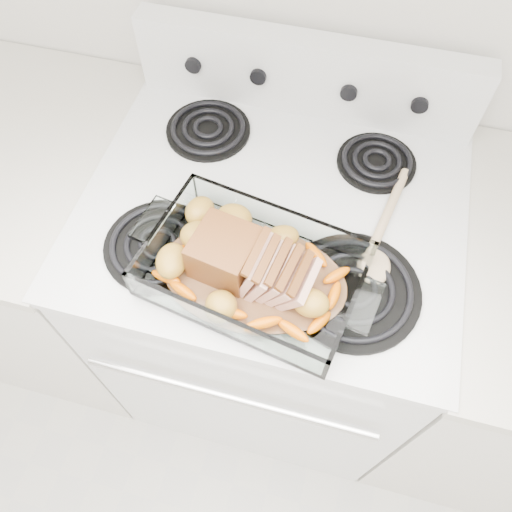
% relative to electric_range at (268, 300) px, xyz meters
% --- Properties ---
extents(electric_range, '(0.78, 0.70, 1.12)m').
position_rel_electric_range_xyz_m(electric_range, '(0.00, 0.00, 0.00)').
color(electric_range, silver).
rests_on(electric_range, ground).
extents(counter_left, '(0.58, 0.68, 0.93)m').
position_rel_electric_range_xyz_m(counter_left, '(-0.67, -0.00, -0.02)').
color(counter_left, silver).
rests_on(counter_left, ground).
extents(counter_right, '(0.58, 0.68, 0.93)m').
position_rel_electric_range_xyz_m(counter_right, '(0.66, -0.00, -0.02)').
color(counter_right, silver).
rests_on(counter_right, ground).
extents(baking_dish, '(0.38, 0.25, 0.07)m').
position_rel_electric_range_xyz_m(baking_dish, '(0.01, -0.19, 0.48)').
color(baking_dish, white).
rests_on(baking_dish, electric_range).
extents(pork_roast, '(0.22, 0.11, 0.09)m').
position_rel_electric_range_xyz_m(pork_roast, '(-0.01, -0.19, 0.51)').
color(pork_roast, '#672F0F').
rests_on(pork_roast, baking_dish).
extents(roast_vegetables, '(0.38, 0.21, 0.05)m').
position_rel_electric_range_xyz_m(roast_vegetables, '(0.00, -0.15, 0.49)').
color(roast_vegetables, '#FF7004').
rests_on(roast_vegetables, baking_dish).
extents(wooden_spoon, '(0.07, 0.29, 0.02)m').
position_rel_electric_range_xyz_m(wooden_spoon, '(0.22, -0.05, 0.46)').
color(wooden_spoon, tan).
rests_on(wooden_spoon, electric_range).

